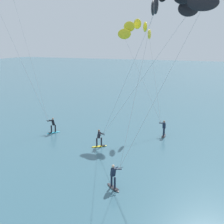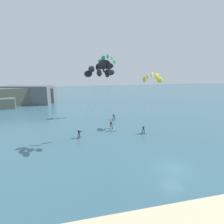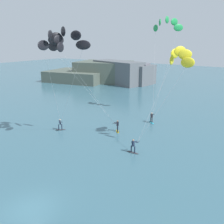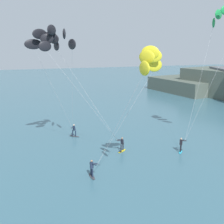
{
  "view_description": "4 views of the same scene",
  "coord_description": "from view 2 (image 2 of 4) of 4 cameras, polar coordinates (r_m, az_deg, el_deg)",
  "views": [
    {
      "loc": [
        -28.97,
        7.05,
        9.78
      ],
      "look_at": [
        -5.08,
        16.52,
        3.71
      ],
      "focal_mm": 49.46,
      "sensor_mm": 36.0,
      "label": 1
    },
    {
      "loc": [
        -12.73,
        -19.24,
        12.73
      ],
      "look_at": [
        -3.31,
        20.51,
        3.07
      ],
      "focal_mm": 29.73,
      "sensor_mm": 36.0,
      "label": 2
    },
    {
      "loc": [
        14.79,
        -10.25,
        12.63
      ],
      "look_at": [
        -4.8,
        17.91,
        2.85
      ],
      "focal_mm": 40.76,
      "sensor_mm": 36.0,
      "label": 3
    },
    {
      "loc": [
        26.17,
        7.36,
        12.18
      ],
      "look_at": [
        -2.51,
        16.52,
        5.12
      ],
      "focal_mm": 47.4,
      "sensor_mm": 36.0,
      "label": 4
    }
  ],
  "objects": [
    {
      "name": "kitesurfer_mid_water",
      "position": [
        31.13,
        -4.18,
        11.51
      ],
      "size": [
        6.67,
        9.31,
        13.46
      ],
      "color": "yellow",
      "rests_on": "ground"
    },
    {
      "name": "distant_headland",
      "position": [
        75.7,
        -27.51,
        4.24
      ],
      "size": [
        32.49,
        21.4,
        6.6
      ],
      "color": "slate",
      "rests_on": "ground"
    },
    {
      "name": "kitesurfer_far_out",
      "position": [
        40.35,
        12.1,
        9.66
      ],
      "size": [
        6.06,
        6.08,
        11.98
      ],
      "color": "#333338",
      "rests_on": "ground"
    },
    {
      "name": "kitesurfer_nearshore",
      "position": [
        31.03,
        -2.63,
        12.54
      ],
      "size": [
        7.29,
        6.47,
        14.07
      ],
      "color": "#333338",
      "rests_on": "ground"
    },
    {
      "name": "ground_plane",
      "position": [
        26.35,
        18.33,
        -16.32
      ],
      "size": [
        240.0,
        240.0,
        0.0
      ],
      "primitive_type": "plane",
      "color": "#386070"
    },
    {
      "name": "kitesurfer_downwind",
      "position": [
        49.74,
        -1.25,
        15.22
      ],
      "size": [
        5.08,
        6.55,
        16.21
      ],
      "color": "#23ADD1",
      "rests_on": "ground"
    }
  ]
}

